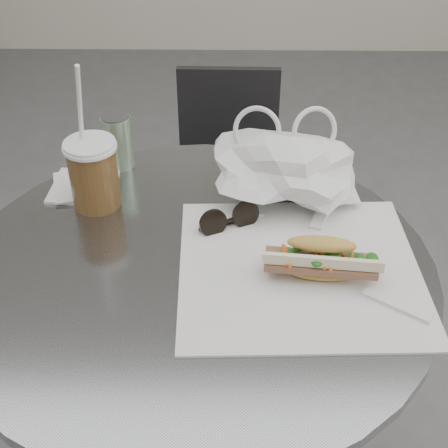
{
  "coord_description": "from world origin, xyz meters",
  "views": [
    {
      "loc": [
        0.06,
        -0.55,
        1.38
      ],
      "look_at": [
        0.04,
        0.24,
        0.79
      ],
      "focal_mm": 50.0,
      "sensor_mm": 36.0,
      "label": 1
    }
  ],
  "objects_px": {
    "cafe_table": "(200,376)",
    "chair_far": "(227,210)",
    "iced_coffee": "(93,173)",
    "banh_mi": "(321,259)",
    "sunglasses": "(229,220)",
    "drink_can": "(118,141)"
  },
  "relations": [
    {
      "from": "iced_coffee",
      "to": "sunglasses",
      "type": "height_order",
      "value": "iced_coffee"
    },
    {
      "from": "cafe_table",
      "to": "iced_coffee",
      "type": "distance_m",
      "value": 0.42
    },
    {
      "from": "cafe_table",
      "to": "chair_far",
      "type": "bearing_deg",
      "value": 86.66
    },
    {
      "from": "iced_coffee",
      "to": "drink_can",
      "type": "xyz_separation_m",
      "value": [
        0.02,
        0.13,
        -0.01
      ]
    },
    {
      "from": "chair_far",
      "to": "sunglasses",
      "type": "bearing_deg",
      "value": 91.69
    },
    {
      "from": "chair_far",
      "to": "iced_coffee",
      "type": "distance_m",
      "value": 0.79
    },
    {
      "from": "chair_far",
      "to": "sunglasses",
      "type": "relative_size",
      "value": 6.6
    },
    {
      "from": "cafe_table",
      "to": "chair_far",
      "type": "relative_size",
      "value": 1.09
    },
    {
      "from": "cafe_table",
      "to": "sunglasses",
      "type": "bearing_deg",
      "value": 60.44
    },
    {
      "from": "chair_far",
      "to": "banh_mi",
      "type": "height_order",
      "value": "banh_mi"
    },
    {
      "from": "cafe_table",
      "to": "banh_mi",
      "type": "relative_size",
      "value": 3.54
    },
    {
      "from": "chair_far",
      "to": "banh_mi",
      "type": "distance_m",
      "value": 0.92
    },
    {
      "from": "chair_far",
      "to": "drink_can",
      "type": "distance_m",
      "value": 0.69
    },
    {
      "from": "cafe_table",
      "to": "sunglasses",
      "type": "distance_m",
      "value": 0.31
    },
    {
      "from": "chair_far",
      "to": "sunglasses",
      "type": "height_order",
      "value": "sunglasses"
    },
    {
      "from": "banh_mi",
      "to": "drink_can",
      "type": "relative_size",
      "value": 2.0
    },
    {
      "from": "chair_far",
      "to": "sunglasses",
      "type": "xyz_separation_m",
      "value": [
        0.01,
        -0.65,
        0.45
      ]
    },
    {
      "from": "sunglasses",
      "to": "chair_far",
      "type": "bearing_deg",
      "value": 66.05
    },
    {
      "from": "cafe_table",
      "to": "banh_mi",
      "type": "height_order",
      "value": "banh_mi"
    },
    {
      "from": "cafe_table",
      "to": "iced_coffee",
      "type": "xyz_separation_m",
      "value": [
        -0.18,
        0.16,
        0.34
      ]
    },
    {
      "from": "sunglasses",
      "to": "iced_coffee",
      "type": "bearing_deg",
      "value": 138.23
    },
    {
      "from": "chair_far",
      "to": "banh_mi",
      "type": "xyz_separation_m",
      "value": [
        0.15,
        -0.77,
        0.46
      ]
    }
  ]
}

